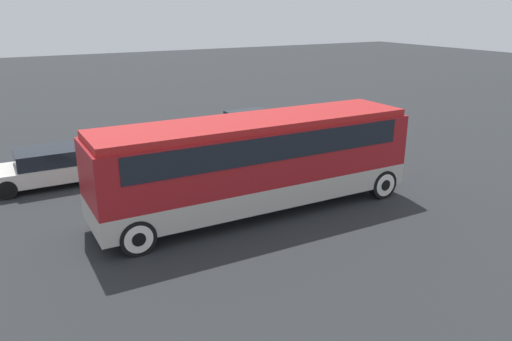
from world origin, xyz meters
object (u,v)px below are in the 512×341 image
at_px(tour_bus, 259,156).
at_px(parked_car_mid, 53,167).
at_px(parked_car_near, 252,124).
at_px(parked_car_far, 176,148).

bearing_deg(tour_bus, parked_car_mid, 132.82).
xyz_separation_m(parked_car_near, parked_car_mid, (-9.80, -2.52, 0.01)).
height_order(parked_car_near, parked_car_far, parked_car_near).
xyz_separation_m(tour_bus, parked_car_near, (4.32, 8.43, -1.16)).
bearing_deg(parked_car_near, tour_bus, -117.14).
distance_m(parked_car_mid, parked_car_far, 4.96).
distance_m(parked_car_near, parked_car_mid, 10.12).
relative_size(tour_bus, parked_car_near, 2.61).
height_order(parked_car_mid, parked_car_far, parked_car_mid).
distance_m(tour_bus, parked_car_near, 9.55).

